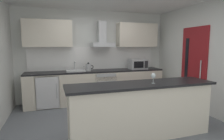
{
  "coord_description": "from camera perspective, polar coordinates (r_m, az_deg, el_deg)",
  "views": [
    {
      "loc": [
        -1.19,
        -3.54,
        1.59
      ],
      "look_at": [
        0.07,
        0.4,
        1.05
      ],
      "focal_mm": 29.8,
      "sensor_mm": 36.0,
      "label": 1
    }
  ],
  "objects": [
    {
      "name": "wall_back",
      "position": [
        5.59,
        -5.47,
        4.42
      ],
      "size": [
        5.37,
        0.12,
        2.6
      ],
      "primitive_type": "cube",
      "color": "silver",
      "rests_on": "ground"
    },
    {
      "name": "wine_glass",
      "position": [
        3.22,
        12.57,
        -1.87
      ],
      "size": [
        0.08,
        0.08,
        0.18
      ],
      "color": "silver",
      "rests_on": "counter_island"
    },
    {
      "name": "counter_island",
      "position": [
        3.34,
        8.97,
        -11.99
      ],
      "size": [
        2.58,
        0.64,
        0.96
      ],
      "color": "beige",
      "rests_on": "ground"
    },
    {
      "name": "wall_right",
      "position": [
        4.94,
        26.4,
        3.29
      ],
      "size": [
        0.12,
        4.72,
        2.6
      ],
      "primitive_type": "cube",
      "color": "silver",
      "rests_on": "ground"
    },
    {
      "name": "microwave",
      "position": [
        5.6,
        7.96,
        1.82
      ],
      "size": [
        0.5,
        0.38,
        0.3
      ],
      "color": "#B7BABC",
      "rests_on": "counter_back"
    },
    {
      "name": "oven",
      "position": [
        5.35,
        -2.61,
        -4.77
      ],
      "size": [
        0.6,
        0.62,
        0.8
      ],
      "color": "slate",
      "rests_on": "ground"
    },
    {
      "name": "side_door",
      "position": [
        5.09,
        23.7,
        0.45
      ],
      "size": [
        0.08,
        0.85,
        2.05
      ],
      "color": "maroon",
      "rests_on": "ground"
    },
    {
      "name": "upper_cabinets",
      "position": [
        5.37,
        -5.02,
        10.81
      ],
      "size": [
        3.8,
        0.32,
        0.7
      ],
      "color": "beige"
    },
    {
      "name": "kettle",
      "position": [
        5.14,
        -7.25,
        0.83
      ],
      "size": [
        0.29,
        0.15,
        0.24
      ],
      "color": "#B7BABC",
      "rests_on": "counter_back"
    },
    {
      "name": "ground",
      "position": [
        4.06,
        0.77,
        -15.77
      ],
      "size": [
        5.37,
        4.72,
        0.02
      ],
      "primitive_type": "cube",
      "color": "slate"
    },
    {
      "name": "refrigerator",
      "position": [
        5.18,
        -19.07,
        -5.97
      ],
      "size": [
        0.58,
        0.6,
        0.85
      ],
      "color": "white",
      "rests_on": "ground"
    },
    {
      "name": "range_hood",
      "position": [
        5.36,
        -3.06,
        9.52
      ],
      "size": [
        0.62,
        0.45,
        0.72
      ],
      "color": "#B7BABC"
    },
    {
      "name": "sink",
      "position": [
        5.14,
        -11.18,
        -0.11
      ],
      "size": [
        0.5,
        0.4,
        0.26
      ],
      "color": "silver",
      "rests_on": "counter_back"
    },
    {
      "name": "backsplash_tile",
      "position": [
        5.53,
        -5.3,
        3.66
      ],
      "size": [
        3.72,
        0.02,
        0.66
      ],
      "primitive_type": "cube",
      "color": "white"
    },
    {
      "name": "counter_back",
      "position": [
        5.34,
        -4.48,
        -4.93
      ],
      "size": [
        3.85,
        0.6,
        0.9
      ],
      "color": "beige",
      "rests_on": "ground"
    }
  ]
}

